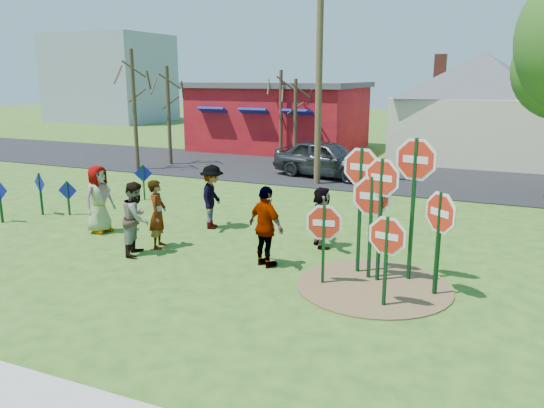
{
  "coord_description": "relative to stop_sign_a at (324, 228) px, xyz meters",
  "views": [
    {
      "loc": [
        6.66,
        -11.26,
        4.25
      ],
      "look_at": [
        1.41,
        0.82,
        1.06
      ],
      "focal_mm": 35.0,
      "sensor_mm": 36.0,
      "label": 1
    }
  ],
  "objects": [
    {
      "name": "blue_diamond_c",
      "position": [
        -9.05,
        2.23,
        -0.55
      ],
      "size": [
        0.6,
        0.18,
        1.1
      ],
      "rotation": [
        0.0,
        0.0,
        0.27
      ],
      "color": "#0E3619",
      "rests_on": "ground"
    },
    {
      "name": "stop_sign_e",
      "position": [
        1.41,
        -0.6,
        0.05
      ],
      "size": [
        0.99,
        0.21,
        1.89
      ],
      "rotation": [
        0.0,
        0.0,
        -0.2
      ],
      "color": "#0E3619",
      "rests_on": "ground"
    },
    {
      "name": "distant_building",
      "position": [
        -31.48,
        31.28,
        2.78
      ],
      "size": [
        10.0,
        8.0,
        8.0
      ],
      "primitive_type": "cube",
      "color": "#8C939E",
      "rests_on": "ground"
    },
    {
      "name": "bare_tree_extra",
      "position": [
        -7.39,
        15.5,
        1.72
      ],
      "size": [
        1.8,
        1.8,
        4.54
      ],
      "color": "#382819",
      "rests_on": "ground"
    },
    {
      "name": "stop_sign_d",
      "position": [
        1.61,
        0.95,
        1.1
      ],
      "size": [
        1.17,
        0.29,
        3.2
      ],
      "rotation": [
        0.0,
        0.0,
        -0.23
      ],
      "color": "#0E3619",
      "rests_on": "ground"
    },
    {
      "name": "bare_tree_west",
      "position": [
        -11.64,
        11.66,
        1.83
      ],
      "size": [
        1.8,
        1.8,
        4.71
      ],
      "color": "#382819",
      "rests_on": "ground"
    },
    {
      "name": "person_e",
      "position": [
        -1.52,
        0.5,
        -0.28
      ],
      "size": [
        1.19,
        0.89,
        1.87
      ],
      "primitive_type": "imported",
      "rotation": [
        0.0,
        0.0,
        2.69
      ],
      "color": "#51325C",
      "rests_on": "ground"
    },
    {
      "name": "stop_sign_f",
      "position": [
        2.23,
        0.33,
        0.35
      ],
      "size": [
        0.84,
        0.75,
        2.25
      ],
      "rotation": [
        0.0,
        0.0,
        -0.73
      ],
      "color": "#0E3619",
      "rests_on": "ground"
    },
    {
      "name": "ground",
      "position": [
        -3.48,
        1.28,
        -1.22
      ],
      "size": [
        120.0,
        120.0,
        0.0
      ],
      "primitive_type": "plane",
      "color": "#2E5016",
      "rests_on": "ground"
    },
    {
      "name": "person_b",
      "position": [
        -4.59,
        0.68,
        -0.35
      ],
      "size": [
        0.6,
        0.74,
        1.74
      ],
      "primitive_type": "imported",
      "rotation": [
        0.0,
        0.0,
        1.91
      ],
      "color": "#2D7775",
      "rests_on": "ground"
    },
    {
      "name": "person_c",
      "position": [
        -4.76,
        0.05,
        -0.32
      ],
      "size": [
        0.93,
        1.05,
        1.8
      ],
      "primitive_type": "imported",
      "rotation": [
        0.0,
        0.0,
        1.9
      ],
      "color": "brown",
      "rests_on": "ground"
    },
    {
      "name": "suv",
      "position": [
        -3.6,
        11.43,
        -0.39
      ],
      "size": [
        4.9,
        2.76,
        1.57
      ],
      "primitive_type": "imported",
      "rotation": [
        0.0,
        0.0,
        1.37
      ],
      "color": "#29292E",
      "rests_on": "road"
    },
    {
      "name": "stop_sign_c",
      "position": [
        1.02,
        0.61,
        0.73
      ],
      "size": [
        1.03,
        0.36,
        2.78
      ],
      "rotation": [
        0.0,
        0.0,
        -0.32
      ],
      "color": "#0E3619",
      "rests_on": "ground"
    },
    {
      "name": "utility_pole",
      "position": [
        -3.49,
        9.89,
        3.11
      ],
      "size": [
        2.01,
        0.34,
        8.23
      ],
      "rotation": [
        0.0,
        0.0,
        0.12
      ],
      "color": "#4C3823",
      "rests_on": "ground"
    },
    {
      "name": "road",
      "position": [
        -3.48,
        12.78,
        -1.2
      ],
      "size": [
        120.0,
        7.5,
        0.04
      ],
      "primitive_type": "cube",
      "color": "black",
      "rests_on": "ground"
    },
    {
      "name": "blue_diamond_b",
      "position": [
        -9.86,
        1.92,
        -0.38
      ],
      "size": [
        0.62,
        0.22,
        1.34
      ],
      "rotation": [
        0.0,
        0.0,
        -0.32
      ],
      "color": "#0E3619",
      "rests_on": "ground"
    },
    {
      "name": "person_f",
      "position": [
        -0.81,
        2.35,
        -0.44
      ],
      "size": [
        1.2,
        1.45,
        1.56
      ],
      "primitive_type": "imported",
      "rotation": [
        0.0,
        0.0,
        2.17
      ],
      "color": "#194F28",
      "rests_on": "ground"
    },
    {
      "name": "blue_diamond_d",
      "position": [
        -8.19,
        4.91,
        -0.44
      ],
      "size": [
        0.56,
        0.3,
        1.25
      ],
      "rotation": [
        0.0,
        0.0,
        0.47
      ],
      "color": "#0E3619",
      "rests_on": "ground"
    },
    {
      "name": "bare_tree_east",
      "position": [
        -6.35,
        14.86,
        1.44
      ],
      "size": [
        1.8,
        1.8,
        4.11
      ],
      "color": "#382819",
      "rests_on": "ground"
    },
    {
      "name": "bare_tree_mid",
      "position": [
        -12.19,
        9.78,
        2.29
      ],
      "size": [
        1.8,
        1.8,
        5.41
      ],
      "color": "#382819",
      "rests_on": "ground"
    },
    {
      "name": "dirt_patch",
      "position": [
        1.02,
        0.28,
        -1.2
      ],
      "size": [
        3.2,
        3.2,
        0.03
      ],
      "primitive_type": "cylinder",
      "color": "brown",
      "rests_on": "ground"
    },
    {
      "name": "stop_sign_a",
      "position": [
        0.0,
        0.0,
        0.0
      ],
      "size": [
        1.02,
        0.18,
        1.84
      ],
      "rotation": [
        0.0,
        0.0,
        0.15
      ],
      "color": "#0E3619",
      "rests_on": "ground"
    },
    {
      "name": "cream_house",
      "position": [
        2.02,
        19.28,
        1.71
      ],
      "size": [
        9.4,
        9.4,
        6.5
      ],
      "color": "beige",
      "rests_on": "ground"
    },
    {
      "name": "person_d",
      "position": [
        -4.2,
        2.76,
        -0.3
      ],
      "size": [
        0.96,
        1.32,
        1.83
      ],
      "primitive_type": "imported",
      "rotation": [
        0.0,
        0.0,
        1.83
      ],
      "color": "#2D2E32",
      "rests_on": "ground"
    },
    {
      "name": "stop_sign_b",
      "position": [
        0.5,
        0.94,
        0.9
      ],
      "size": [
        1.1,
        0.2,
        2.93
      ],
      "rotation": [
        0.0,
        0.0,
        -0.16
      ],
      "color": "#0E3619",
      "rests_on": "ground"
    },
    {
      "name": "red_building",
      "position": [
        -8.98,
        19.27,
        0.75
      ],
      "size": [
        9.4,
        7.69,
        3.9
      ],
      "color": "maroon",
      "rests_on": "ground"
    },
    {
      "name": "stop_sign_g",
      "position": [
        0.81,
        0.68,
        0.41
      ],
      "size": [
        1.14,
        0.13,
        2.39
      ],
      "rotation": [
        0.0,
        0.0,
        -0.09
      ],
      "color": "#0E3619",
      "rests_on": "ground"
    },
    {
      "name": "person_a",
      "position": [
        -6.87,
        1.16,
        -0.27
      ],
      "size": [
        0.72,
        1.0,
        1.89
      ],
      "primitive_type": "imported",
      "rotation": [
        0.0,
        0.0,
        1.43
      ],
      "color": "#3F4A82",
      "rests_on": "ground"
    }
  ]
}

